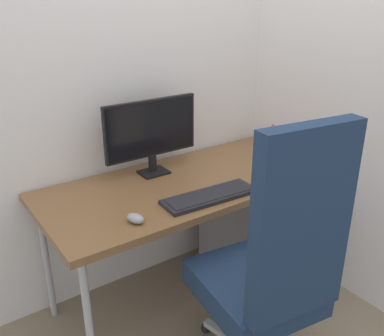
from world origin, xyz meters
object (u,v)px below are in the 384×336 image
object	(u,v)px
filing_cabinet	(251,225)
pen_holder	(269,143)
monitor	(151,131)
notebook	(285,163)
keyboard	(210,196)
mouse	(135,218)
office_chair	(271,268)

from	to	relation	value
filing_cabinet	pen_holder	bearing A→B (deg)	27.21
monitor	notebook	distance (m)	0.77
filing_cabinet	notebook	bearing A→B (deg)	-48.67
monitor	keyboard	size ratio (longest dim) A/B	1.10
keyboard	pen_holder	bearing A→B (deg)	24.48
monitor	mouse	xyz separation A→B (m)	(-0.33, -0.42, -0.22)
mouse	pen_holder	bearing A→B (deg)	-0.81
monitor	keyboard	distance (m)	0.48
monitor	pen_holder	distance (m)	0.78
monitor	office_chair	bearing A→B (deg)	-88.07
office_chair	notebook	bearing A→B (deg)	40.20
monitor	mouse	bearing A→B (deg)	-128.09
monitor	keyboard	bearing A→B (deg)	-81.12
pen_holder	office_chair	bearing A→B (deg)	-133.50
filing_cabinet	office_chair	bearing A→B (deg)	-128.25
keyboard	notebook	xyz separation A→B (m)	(0.59, 0.08, 0.00)
office_chair	mouse	size ratio (longest dim) A/B	14.58
filing_cabinet	notebook	xyz separation A→B (m)	(0.11, -0.13, 0.42)
filing_cabinet	monitor	size ratio (longest dim) A/B	1.17
office_chair	monitor	size ratio (longest dim) A/B	2.35
mouse	keyboard	bearing A→B (deg)	-16.73
mouse	pen_holder	xyz separation A→B (m)	(1.08, 0.32, 0.03)
pen_holder	mouse	bearing A→B (deg)	-163.73
mouse	monitor	bearing A→B (deg)	34.82
keyboard	pen_holder	xyz separation A→B (m)	(0.69, 0.31, 0.04)
keyboard	office_chair	bearing A→B (deg)	-94.57
office_chair	monitor	bearing A→B (deg)	91.93
pen_holder	filing_cabinet	bearing A→B (deg)	-152.79
office_chair	mouse	xyz separation A→B (m)	(-0.36, 0.45, 0.14)
office_chair	pen_holder	size ratio (longest dim) A/B	7.48
mouse	notebook	size ratio (longest dim) A/B	0.58
notebook	mouse	bearing A→B (deg)	174.79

